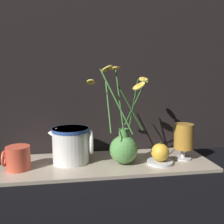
{
  "coord_description": "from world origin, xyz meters",
  "views": [
    {
      "loc": [
        -0.13,
        -0.9,
        0.34
      ],
      "look_at": [
        0.02,
        0.0,
        0.2
      ],
      "focal_mm": 40.0,
      "sensor_mm": 36.0,
      "label": 1
    }
  ],
  "objects_px": {
    "vase_with_flowers": "(124,146)",
    "yellow_mug": "(17,158)",
    "ceramic_pitcher": "(71,144)",
    "tea_glass": "(184,138)",
    "orange_fruit": "(160,152)"
  },
  "relations": [
    {
      "from": "ceramic_pitcher",
      "to": "orange_fruit",
      "type": "xyz_separation_m",
      "value": [
        0.33,
        -0.07,
        -0.03
      ]
    },
    {
      "from": "vase_with_flowers",
      "to": "yellow_mug",
      "type": "xyz_separation_m",
      "value": [
        -0.38,
        0.0,
        -0.03
      ]
    },
    {
      "from": "ceramic_pitcher",
      "to": "vase_with_flowers",
      "type": "bearing_deg",
      "value": -13.23
    },
    {
      "from": "vase_with_flowers",
      "to": "yellow_mug",
      "type": "bearing_deg",
      "value": 179.94
    },
    {
      "from": "vase_with_flowers",
      "to": "yellow_mug",
      "type": "distance_m",
      "value": 0.38
    },
    {
      "from": "orange_fruit",
      "to": "vase_with_flowers",
      "type": "bearing_deg",
      "value": 170.05
    },
    {
      "from": "yellow_mug",
      "to": "ceramic_pitcher",
      "type": "distance_m",
      "value": 0.19
    },
    {
      "from": "orange_fruit",
      "to": "ceramic_pitcher",
      "type": "bearing_deg",
      "value": 168.11
    },
    {
      "from": "yellow_mug",
      "to": "ceramic_pitcher",
      "type": "relative_size",
      "value": 0.57
    },
    {
      "from": "yellow_mug",
      "to": "tea_glass",
      "type": "distance_m",
      "value": 0.62
    },
    {
      "from": "vase_with_flowers",
      "to": "ceramic_pitcher",
      "type": "height_order",
      "value": "vase_with_flowers"
    },
    {
      "from": "ceramic_pitcher",
      "to": "yellow_mug",
      "type": "bearing_deg",
      "value": -166.54
    },
    {
      "from": "yellow_mug",
      "to": "ceramic_pitcher",
      "type": "bearing_deg",
      "value": 13.46
    },
    {
      "from": "tea_glass",
      "to": "vase_with_flowers",
      "type": "bearing_deg",
      "value": -176.87
    },
    {
      "from": "yellow_mug",
      "to": "tea_glass",
      "type": "relative_size",
      "value": 0.66
    }
  ]
}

